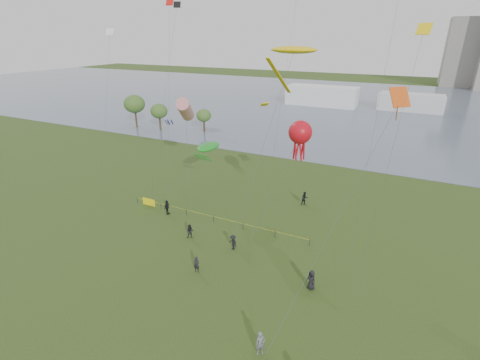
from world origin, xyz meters
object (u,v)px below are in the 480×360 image
at_px(fence, 173,208).
at_px(kite_octopus, 300,133).
at_px(kite_flyer, 260,343).
at_px(kite_stingray, 293,51).

distance_m(fence, kite_octopus, 19.63).
bearing_deg(kite_octopus, kite_flyer, -77.93).
distance_m(fence, kite_stingray, 23.98).
bearing_deg(kite_stingray, kite_octopus, -37.03).
bearing_deg(kite_octopus, kite_stingray, 122.25).
relative_size(fence, kite_stingray, 1.19).
bearing_deg(kite_stingray, fence, -132.08).
relative_size(kite_stingray, kite_octopus, 1.51).
bearing_deg(fence, kite_flyer, -39.04).
bearing_deg(fence, kite_octopus, 4.88).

